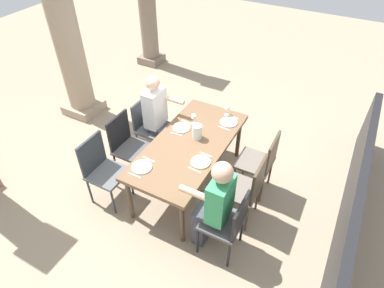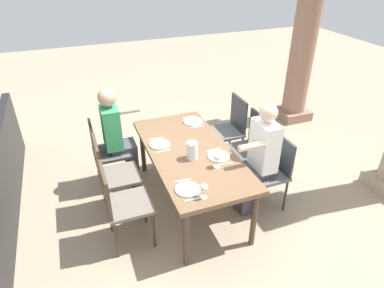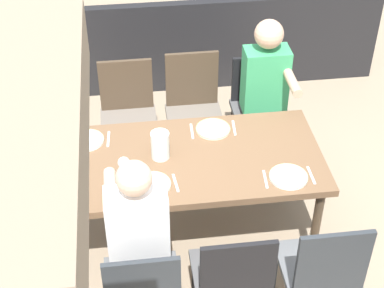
% 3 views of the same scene
% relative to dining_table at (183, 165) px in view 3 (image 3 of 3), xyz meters
% --- Properties ---
extents(ground_plane, '(16.00, 16.00, 0.00)m').
position_rel_dining_table_xyz_m(ground_plane, '(0.00, 0.00, -0.67)').
color(ground_plane, gray).
extents(dining_table, '(1.86, 0.89, 0.74)m').
position_rel_dining_table_xyz_m(dining_table, '(0.00, 0.00, 0.00)').
color(dining_table, brown).
rests_on(dining_table, ground).
extents(chair_west_north, '(0.44, 0.44, 0.94)m').
position_rel_dining_table_xyz_m(chair_west_north, '(-0.72, 0.87, -0.14)').
color(chair_west_north, '#5B5E61').
rests_on(chair_west_north, ground).
extents(chair_west_south, '(0.44, 0.44, 0.89)m').
position_rel_dining_table_xyz_m(chair_west_south, '(-0.72, -0.86, -0.15)').
color(chair_west_south, '#4F4F50').
rests_on(chair_west_south, ground).
extents(chair_mid_north, '(0.44, 0.44, 0.93)m').
position_rel_dining_table_xyz_m(chair_mid_north, '(-0.18, 0.87, -0.14)').
color(chair_mid_north, '#4F4F50').
rests_on(chair_mid_north, ground).
extents(chair_mid_south, '(0.44, 0.44, 0.96)m').
position_rel_dining_table_xyz_m(chair_mid_south, '(-0.18, -0.87, -0.12)').
color(chair_mid_south, '#6A6158').
rests_on(chair_mid_south, ground).
extents(chair_east_north, '(0.44, 0.44, 0.88)m').
position_rel_dining_table_xyz_m(chair_east_north, '(0.34, 0.86, -0.16)').
color(chair_east_north, '#5B5E61').
rests_on(chair_east_north, ground).
extents(chair_east_south, '(0.44, 0.44, 0.93)m').
position_rel_dining_table_xyz_m(chair_east_south, '(0.34, -0.86, -0.13)').
color(chair_east_south, '#6A6158').
rests_on(chair_east_south, ground).
extents(diner_woman_green, '(0.35, 0.49, 1.33)m').
position_rel_dining_table_xyz_m(diner_woman_green, '(0.34, 0.67, 0.04)').
color(diner_woman_green, '#3F3F4C').
rests_on(diner_woman_green, ground).
extents(diner_man_white, '(0.35, 0.50, 1.32)m').
position_rel_dining_table_xyz_m(diner_man_white, '(-0.72, -0.69, 0.04)').
color(diner_man_white, '#3F3F4C').
rests_on(diner_man_white, ground).
extents(patio_railing, '(4.26, 0.10, 0.90)m').
position_rel_dining_table_xyz_m(patio_railing, '(0.00, -2.00, -0.22)').
color(patio_railing, black).
rests_on(patio_railing, ground).
extents(plate_0, '(0.25, 0.25, 0.02)m').
position_rel_dining_table_xyz_m(plate_0, '(-0.64, 0.28, 0.07)').
color(plate_0, white).
rests_on(plate_0, dining_table).
extents(fork_0, '(0.02, 0.17, 0.01)m').
position_rel_dining_table_xyz_m(fork_0, '(-0.79, 0.28, 0.07)').
color(fork_0, silver).
rests_on(fork_0, dining_table).
extents(spoon_0, '(0.03, 0.17, 0.01)m').
position_rel_dining_table_xyz_m(spoon_0, '(-0.49, 0.28, 0.07)').
color(spoon_0, silver).
rests_on(spoon_0, dining_table).
extents(plate_1, '(0.24, 0.24, 0.02)m').
position_rel_dining_table_xyz_m(plate_1, '(-0.24, -0.28, 0.07)').
color(plate_1, silver).
rests_on(plate_1, dining_table).
extents(fork_1, '(0.03, 0.17, 0.01)m').
position_rel_dining_table_xyz_m(fork_1, '(-0.39, -0.28, 0.07)').
color(fork_1, silver).
rests_on(fork_1, dining_table).
extents(spoon_1, '(0.02, 0.17, 0.01)m').
position_rel_dining_table_xyz_m(spoon_1, '(-0.09, -0.28, 0.07)').
color(spoon_1, silver).
rests_on(spoon_1, dining_table).
extents(plate_2, '(0.24, 0.24, 0.02)m').
position_rel_dining_table_xyz_m(plate_2, '(0.23, 0.24, 0.07)').
color(plate_2, white).
rests_on(plate_2, dining_table).
extents(wine_glass_2, '(0.08, 0.08, 0.16)m').
position_rel_dining_table_xyz_m(wine_glass_2, '(0.39, 0.14, 0.18)').
color(wine_glass_2, white).
rests_on(wine_glass_2, dining_table).
extents(fork_2, '(0.03, 0.17, 0.01)m').
position_rel_dining_table_xyz_m(fork_2, '(0.08, 0.24, 0.07)').
color(fork_2, silver).
rests_on(fork_2, dining_table).
extents(spoon_2, '(0.03, 0.17, 0.01)m').
position_rel_dining_table_xyz_m(spoon_2, '(0.38, 0.24, 0.07)').
color(spoon_2, silver).
rests_on(spoon_2, dining_table).
extents(plate_3, '(0.24, 0.24, 0.02)m').
position_rel_dining_table_xyz_m(plate_3, '(0.64, -0.27, 0.07)').
color(plate_3, white).
rests_on(plate_3, dining_table).
extents(wine_glass_3, '(0.08, 0.08, 0.15)m').
position_rel_dining_table_xyz_m(wine_glass_3, '(0.79, -0.17, 0.17)').
color(wine_glass_3, white).
rests_on(wine_glass_3, dining_table).
extents(fork_3, '(0.03, 0.17, 0.01)m').
position_rel_dining_table_xyz_m(fork_3, '(0.49, -0.27, 0.07)').
color(fork_3, silver).
rests_on(fork_3, dining_table).
extents(spoon_3, '(0.03, 0.17, 0.01)m').
position_rel_dining_table_xyz_m(spoon_3, '(0.79, -0.27, 0.07)').
color(spoon_3, silver).
rests_on(spoon_3, dining_table).
extents(water_pitcher, '(0.12, 0.12, 0.19)m').
position_rel_dining_table_xyz_m(water_pitcher, '(0.15, -0.03, 0.15)').
color(water_pitcher, white).
rests_on(water_pitcher, dining_table).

